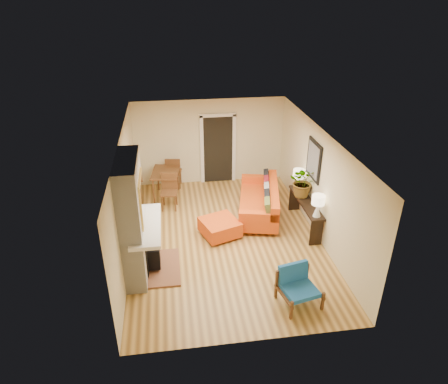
{
  "coord_description": "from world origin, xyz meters",
  "views": [
    {
      "loc": [
        -1.2,
        -8.09,
        5.46
      ],
      "look_at": [
        0.0,
        0.2,
        1.15
      ],
      "focal_mm": 32.0,
      "sensor_mm": 36.0,
      "label": 1
    }
  ],
  "objects_px": {
    "dining_table": "(168,177)",
    "lamp_near": "(318,203)",
    "ottoman": "(220,227)",
    "blue_chair": "(297,284)",
    "houseplant": "(304,182)",
    "sofa": "(262,201)",
    "lamp_far": "(299,177)",
    "console_table": "(306,206)"
  },
  "relations": [
    {
      "from": "ottoman",
      "to": "lamp_far",
      "type": "height_order",
      "value": "lamp_far"
    },
    {
      "from": "houseplant",
      "to": "blue_chair",
      "type": "bearing_deg",
      "value": -109.32
    },
    {
      "from": "dining_table",
      "to": "lamp_near",
      "type": "height_order",
      "value": "lamp_near"
    },
    {
      "from": "dining_table",
      "to": "houseplant",
      "type": "relative_size",
      "value": 2.3
    },
    {
      "from": "console_table",
      "to": "lamp_far",
      "type": "distance_m",
      "value": 0.86
    },
    {
      "from": "console_table",
      "to": "lamp_near",
      "type": "xyz_separation_m",
      "value": [
        0.0,
        -0.74,
        0.49
      ]
    },
    {
      "from": "blue_chair",
      "to": "lamp_far",
      "type": "relative_size",
      "value": 1.57
    },
    {
      "from": "ottoman",
      "to": "lamp_far",
      "type": "distance_m",
      "value": 2.48
    },
    {
      "from": "sofa",
      "to": "blue_chair",
      "type": "bearing_deg",
      "value": -91.49
    },
    {
      "from": "houseplant",
      "to": "lamp_near",
      "type": "bearing_deg",
      "value": -89.44
    },
    {
      "from": "blue_chair",
      "to": "sofa",
      "type": "bearing_deg",
      "value": 88.51
    },
    {
      "from": "houseplant",
      "to": "sofa",
      "type": "bearing_deg",
      "value": 153.81
    },
    {
      "from": "ottoman",
      "to": "dining_table",
      "type": "height_order",
      "value": "dining_table"
    },
    {
      "from": "blue_chair",
      "to": "console_table",
      "type": "xyz_separation_m",
      "value": [
        1.02,
        2.61,
        0.17
      ]
    },
    {
      "from": "blue_chair",
      "to": "console_table",
      "type": "bearing_deg",
      "value": 68.56
    },
    {
      "from": "blue_chair",
      "to": "dining_table",
      "type": "bearing_deg",
      "value": 116.36
    },
    {
      "from": "lamp_near",
      "to": "houseplant",
      "type": "distance_m",
      "value": 1.03
    },
    {
      "from": "sofa",
      "to": "dining_table",
      "type": "height_order",
      "value": "dining_table"
    },
    {
      "from": "console_table",
      "to": "lamp_far",
      "type": "xyz_separation_m",
      "value": [
        0.0,
        0.71,
        0.49
      ]
    },
    {
      "from": "lamp_far",
      "to": "ottoman",
      "type": "bearing_deg",
      "value": -159.08
    },
    {
      "from": "dining_table",
      "to": "console_table",
      "type": "height_order",
      "value": "dining_table"
    },
    {
      "from": "blue_chair",
      "to": "houseplant",
      "type": "xyz_separation_m",
      "value": [
        1.01,
        2.89,
        0.73
      ]
    },
    {
      "from": "dining_table",
      "to": "houseplant",
      "type": "height_order",
      "value": "houseplant"
    },
    {
      "from": "blue_chair",
      "to": "console_table",
      "type": "relative_size",
      "value": 0.46
    },
    {
      "from": "blue_chair",
      "to": "dining_table",
      "type": "height_order",
      "value": "dining_table"
    },
    {
      "from": "dining_table",
      "to": "lamp_far",
      "type": "bearing_deg",
      "value": -22.72
    },
    {
      "from": "console_table",
      "to": "lamp_far",
      "type": "relative_size",
      "value": 3.43
    },
    {
      "from": "dining_table",
      "to": "lamp_near",
      "type": "relative_size",
      "value": 3.45
    },
    {
      "from": "console_table",
      "to": "lamp_near",
      "type": "relative_size",
      "value": 3.43
    },
    {
      "from": "dining_table",
      "to": "lamp_far",
      "type": "distance_m",
      "value": 3.67
    },
    {
      "from": "sofa",
      "to": "houseplant",
      "type": "distance_m",
      "value": 1.27
    },
    {
      "from": "dining_table",
      "to": "ottoman",
      "type": "bearing_deg",
      "value": -62.34
    },
    {
      "from": "blue_chair",
      "to": "lamp_far",
      "type": "height_order",
      "value": "lamp_far"
    },
    {
      "from": "ottoman",
      "to": "lamp_near",
      "type": "relative_size",
      "value": 1.98
    },
    {
      "from": "sofa",
      "to": "blue_chair",
      "type": "xyz_separation_m",
      "value": [
        -0.09,
        -3.35,
        0.01
      ]
    },
    {
      "from": "ottoman",
      "to": "blue_chair",
      "type": "distance_m",
      "value": 2.74
    },
    {
      "from": "sofa",
      "to": "console_table",
      "type": "bearing_deg",
      "value": -38.34
    },
    {
      "from": "lamp_near",
      "to": "lamp_far",
      "type": "height_order",
      "value": "same"
    },
    {
      "from": "sofa",
      "to": "dining_table",
      "type": "distance_m",
      "value": 2.8
    },
    {
      "from": "blue_chair",
      "to": "houseplant",
      "type": "bearing_deg",
      "value": 70.68
    },
    {
      "from": "sofa",
      "to": "ottoman",
      "type": "bearing_deg",
      "value": -145.17
    },
    {
      "from": "lamp_far",
      "to": "lamp_near",
      "type": "bearing_deg",
      "value": -90.0
    }
  ]
}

